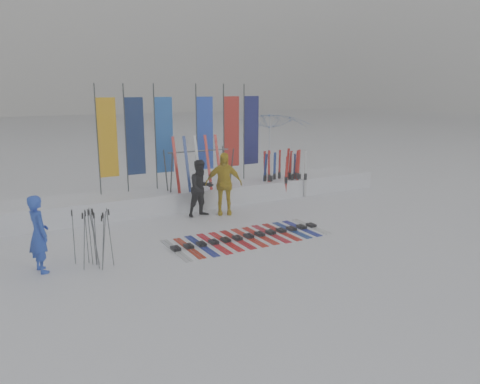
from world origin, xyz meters
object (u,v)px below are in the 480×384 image
person_yellow (224,184)px  ski_rack (199,164)px  person_blue (39,234)px  ski_row (248,236)px  person_black (201,188)px  tent_canopy (270,148)px

person_yellow → ski_rack: 1.19m
person_blue → ski_row: size_ratio=0.39×
person_blue → person_yellow: (5.28, 2.19, 0.12)m
person_blue → person_yellow: person_yellow is taller
ski_row → ski_rack: (0.20, 3.39, 1.35)m
person_blue → ski_rack: bearing=-69.6°
person_blue → person_black: (4.61, 2.31, 0.03)m
person_blue → tent_canopy: 10.26m
person_black → person_blue: bearing=-160.1°
tent_canopy → ski_row: bearing=-127.2°
ski_rack → person_blue: bearing=-146.9°
person_yellow → ski_row: person_yellow is taller
person_yellow → ski_row: 2.54m
person_yellow → ski_row: (-0.51, -2.33, -0.88)m
person_yellow → person_black: bearing=-165.9°
tent_canopy → person_blue: bearing=-149.5°
person_blue → ski_row: (4.77, -0.14, -0.76)m
ski_rack → tent_canopy: bearing=26.8°
person_black → ski_rack: 1.15m
person_blue → ski_row: bearing=-104.4°
person_blue → person_black: bearing=-76.2°
person_black → person_yellow: bearing=-16.5°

